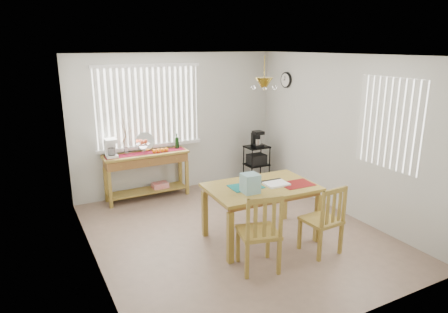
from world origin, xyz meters
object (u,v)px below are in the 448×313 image
dining_table (261,192)px  chair_left (260,233)px  sideboard (147,164)px  chair_right (324,220)px  cart_items (257,139)px  wire_cart (257,161)px

dining_table → chair_left: chair_left is taller
sideboard → chair_right: size_ratio=1.56×
cart_items → chair_left: size_ratio=0.31×
sideboard → chair_right: (1.46, -3.06, -0.17)m
sideboard → cart_items: bearing=-5.1°
wire_cart → chair_right: size_ratio=0.79×
wire_cart → dining_table: (-1.27, -2.11, 0.26)m
sideboard → cart_items: 2.24m
wire_cart → cart_items: size_ratio=2.43×
dining_table → chair_right: size_ratio=1.60×
dining_table → cart_items: bearing=59.1°
sideboard → chair_right: 3.40m
wire_cart → chair_right: bearing=-104.8°
sideboard → chair_left: size_ratio=1.47×
cart_items → dining_table: 2.48m
chair_right → cart_items: bearing=75.3°
wire_cart → cart_items: cart_items is taller
sideboard → wire_cart: sideboard is taller
chair_left → chair_right: bearing=-2.3°
dining_table → chair_left: 0.88m
chair_left → chair_right: (0.99, -0.04, -0.03)m
cart_items → chair_right: 2.99m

